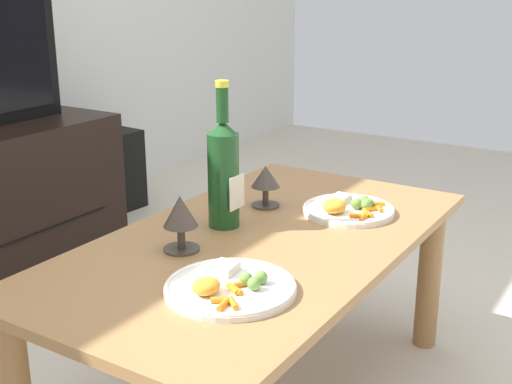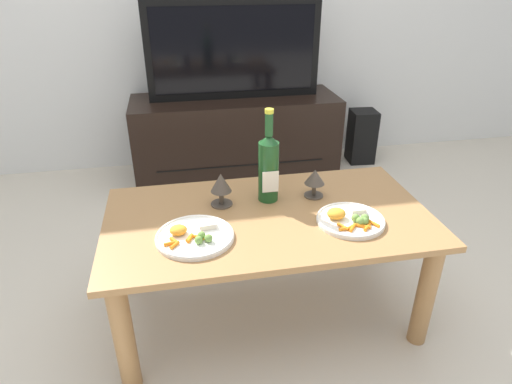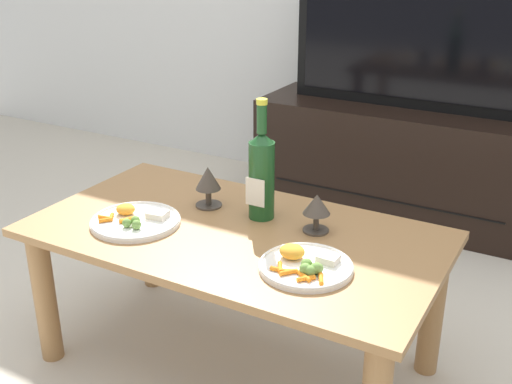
{
  "view_description": "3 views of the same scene",
  "coord_description": "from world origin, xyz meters",
  "px_view_note": "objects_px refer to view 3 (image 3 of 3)",
  "views": [
    {
      "loc": [
        -1.31,
        -0.82,
        1.09
      ],
      "look_at": [
        0.03,
        0.03,
        0.58
      ],
      "focal_mm": 47.38,
      "sensor_mm": 36.0,
      "label": 1
    },
    {
      "loc": [
        -0.32,
        -1.38,
        1.32
      ],
      "look_at": [
        -0.04,
        0.04,
        0.56
      ],
      "focal_mm": 30.61,
      "sensor_mm": 36.0,
      "label": 2
    },
    {
      "loc": [
        0.87,
        -1.42,
        1.29
      ],
      "look_at": [
        0.03,
        0.07,
        0.58
      ],
      "focal_mm": 43.87,
      "sensor_mm": 36.0,
      "label": 3
    }
  ],
  "objects_px": {
    "tv_screen": "(410,41)",
    "dinner_plate_right": "(305,265)",
    "dinner_plate_left": "(135,220)",
    "dining_table": "(235,256)",
    "tv_stand": "(399,162)",
    "goblet_left": "(208,181)",
    "wine_bottle": "(262,172)",
    "goblet_right": "(317,207)"
  },
  "relations": [
    {
      "from": "tv_screen",
      "to": "goblet_left",
      "type": "distance_m",
      "value": 1.34
    },
    {
      "from": "goblet_right",
      "to": "dinner_plate_right",
      "type": "distance_m",
      "value": 0.24
    },
    {
      "from": "dining_table",
      "to": "tv_stand",
      "type": "height_order",
      "value": "tv_stand"
    },
    {
      "from": "tv_screen",
      "to": "goblet_right",
      "type": "bearing_deg",
      "value": -84.23
    },
    {
      "from": "dining_table",
      "to": "dinner_plate_right",
      "type": "distance_m",
      "value": 0.32
    },
    {
      "from": "tv_screen",
      "to": "goblet_left",
      "type": "bearing_deg",
      "value": -100.89
    },
    {
      "from": "wine_bottle",
      "to": "tv_stand",
      "type": "bearing_deg",
      "value": 87.37
    },
    {
      "from": "dining_table",
      "to": "goblet_right",
      "type": "distance_m",
      "value": 0.29
    },
    {
      "from": "wine_bottle",
      "to": "goblet_left",
      "type": "relative_size",
      "value": 2.78
    },
    {
      "from": "tv_stand",
      "to": "dining_table",
      "type": "bearing_deg",
      "value": -93.41
    },
    {
      "from": "dining_table",
      "to": "dinner_plate_right",
      "type": "xyz_separation_m",
      "value": [
        0.28,
        -0.11,
        0.1
      ]
    },
    {
      "from": "goblet_left",
      "to": "goblet_right",
      "type": "xyz_separation_m",
      "value": [
        0.38,
        0.0,
        -0.01
      ]
    },
    {
      "from": "tv_stand",
      "to": "wine_bottle",
      "type": "xyz_separation_m",
      "value": [
        -0.06,
        -1.28,
        0.36
      ]
    },
    {
      "from": "tv_stand",
      "to": "goblet_right",
      "type": "relative_size",
      "value": 11.55
    },
    {
      "from": "tv_screen",
      "to": "dinner_plate_left",
      "type": "relative_size",
      "value": 4.03
    },
    {
      "from": "tv_stand",
      "to": "tv_screen",
      "type": "distance_m",
      "value": 0.58
    },
    {
      "from": "tv_stand",
      "to": "wine_bottle",
      "type": "distance_m",
      "value": 1.33
    },
    {
      "from": "tv_stand",
      "to": "dinner_plate_left",
      "type": "relative_size",
      "value": 4.99
    },
    {
      "from": "tv_stand",
      "to": "tv_screen",
      "type": "bearing_deg",
      "value": -90.0
    },
    {
      "from": "goblet_left",
      "to": "dinner_plate_right",
      "type": "distance_m",
      "value": 0.5
    },
    {
      "from": "tv_stand",
      "to": "dinner_plate_left",
      "type": "distance_m",
      "value": 1.57
    },
    {
      "from": "tv_stand",
      "to": "wine_bottle",
      "type": "height_order",
      "value": "wine_bottle"
    },
    {
      "from": "dinner_plate_left",
      "to": "dinner_plate_right",
      "type": "xyz_separation_m",
      "value": [
        0.57,
        -0.0,
        0.0
      ]
    },
    {
      "from": "dinner_plate_left",
      "to": "wine_bottle",
      "type": "bearing_deg",
      "value": 36.48
    },
    {
      "from": "dinner_plate_right",
      "to": "tv_screen",
      "type": "bearing_deg",
      "value": 97.53
    },
    {
      "from": "wine_bottle",
      "to": "goblet_right",
      "type": "height_order",
      "value": "wine_bottle"
    },
    {
      "from": "dining_table",
      "to": "dinner_plate_right",
      "type": "relative_size",
      "value": 4.9
    },
    {
      "from": "tv_screen",
      "to": "dinner_plate_right",
      "type": "xyz_separation_m",
      "value": [
        0.2,
        -1.51,
        -0.35
      ]
    },
    {
      "from": "tv_screen",
      "to": "dinner_plate_right",
      "type": "relative_size",
      "value": 4.39
    },
    {
      "from": "dining_table",
      "to": "tv_screen",
      "type": "height_order",
      "value": "tv_screen"
    },
    {
      "from": "goblet_right",
      "to": "goblet_left",
      "type": "bearing_deg",
      "value": -180.0
    },
    {
      "from": "wine_bottle",
      "to": "dining_table",
      "type": "bearing_deg",
      "value": -101.42
    },
    {
      "from": "dinner_plate_left",
      "to": "goblet_left",
      "type": "bearing_deg",
      "value": 61.07
    },
    {
      "from": "dining_table",
      "to": "tv_screen",
      "type": "xyz_separation_m",
      "value": [
        0.08,
        1.4,
        0.45
      ]
    },
    {
      "from": "goblet_left",
      "to": "dinner_plate_right",
      "type": "relative_size",
      "value": 0.54
    },
    {
      "from": "goblet_left",
      "to": "dinner_plate_right",
      "type": "bearing_deg",
      "value": -26.39
    },
    {
      "from": "goblet_left",
      "to": "tv_stand",
      "type": "bearing_deg",
      "value": 79.12
    },
    {
      "from": "dinner_plate_left",
      "to": "dinner_plate_right",
      "type": "height_order",
      "value": "dinner_plate_right"
    },
    {
      "from": "dining_table",
      "to": "wine_bottle",
      "type": "distance_m",
      "value": 0.26
    },
    {
      "from": "wine_bottle",
      "to": "dinner_plate_right",
      "type": "bearing_deg",
      "value": -41.86
    },
    {
      "from": "tv_screen",
      "to": "goblet_right",
      "type": "height_order",
      "value": "tv_screen"
    },
    {
      "from": "tv_stand",
      "to": "goblet_right",
      "type": "xyz_separation_m",
      "value": [
        0.13,
        -1.29,
        0.29
      ]
    }
  ]
}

